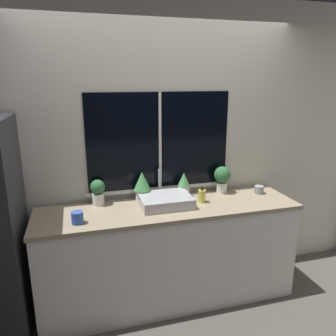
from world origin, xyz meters
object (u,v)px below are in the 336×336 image
object	(u,v)px
potted_plant_center_right	(184,184)
mug_grey	(259,190)
mug_blue	(77,218)
sink	(165,200)
potted_plant_far_left	(98,191)
potted_plant_center_left	(142,185)
potted_plant_far_right	(222,177)
soap_bottle	(202,196)

from	to	relation	value
potted_plant_center_right	mug_grey	distance (m)	0.74
potted_plant_center_right	mug_grey	bearing A→B (deg)	-9.60
potted_plant_center_right	mug_blue	distance (m)	1.04
sink	potted_plant_far_left	bearing A→B (deg)	162.87
sink	mug_blue	bearing A→B (deg)	-166.58
potted_plant_far_left	potted_plant_center_right	xyz separation A→B (m)	(0.79, 0.00, -0.01)
potted_plant_center_left	potted_plant_center_right	xyz separation A→B (m)	(0.40, 0.00, -0.03)
sink	potted_plant_far_right	size ratio (longest dim) A/B	1.71
potted_plant_far_left	soap_bottle	bearing A→B (deg)	-12.18
potted_plant_center_left	soap_bottle	world-z (taller)	potted_plant_center_left
soap_bottle	potted_plant_far_left	bearing A→B (deg)	167.82
mug_grey	mug_blue	xyz separation A→B (m)	(-1.70, -0.23, 0.01)
soap_bottle	mug_grey	distance (m)	0.62
potted_plant_center_left	mug_grey	size ratio (longest dim) A/B	3.03
sink	mug_blue	size ratio (longest dim) A/B	4.70
mug_blue	potted_plant_center_left	bearing A→B (deg)	31.35
mug_grey	potted_plant_center_right	bearing A→B (deg)	170.40
potted_plant_center_left	potted_plant_center_right	bearing A→B (deg)	0.00
soap_bottle	mug_blue	bearing A→B (deg)	-171.68
sink	potted_plant_center_right	size ratio (longest dim) A/B	1.93
soap_bottle	mug_blue	xyz separation A→B (m)	(-1.08, -0.16, -0.01)
potted_plant_far_right	soap_bottle	size ratio (longest dim) A/B	1.76
potted_plant_far_left	potted_plant_center_left	world-z (taller)	potted_plant_center_left
potted_plant_far_left	potted_plant_far_right	world-z (taller)	potted_plant_far_right
potted_plant_far_right	mug_blue	size ratio (longest dim) A/B	2.75
potted_plant_center_left	mug_grey	bearing A→B (deg)	-6.24
sink	mug_grey	world-z (taller)	sink
sink	soap_bottle	xyz separation A→B (m)	(0.34, -0.02, 0.02)
sink	potted_plant_center_left	bearing A→B (deg)	134.31
sink	mug_blue	xyz separation A→B (m)	(-0.75, -0.18, 0.00)
potted_plant_center_right	potted_plant_far_right	world-z (taller)	potted_plant_far_right
potted_plant_far_right	mug_blue	distance (m)	1.42
potted_plant_center_right	mug_blue	world-z (taller)	potted_plant_center_right
potted_plant_center_right	potted_plant_far_right	size ratio (longest dim) A/B	0.88
potted_plant_far_right	soap_bottle	xyz separation A→B (m)	(-0.28, -0.19, -0.09)
sink	potted_plant_center_right	distance (m)	0.30
potted_plant_far_left	soap_bottle	xyz separation A→B (m)	(0.90, -0.19, -0.06)
soap_bottle	mug_grey	size ratio (longest dim) A/B	1.67
potted_plant_far_right	potted_plant_center_left	bearing A→B (deg)	180.00
sink	soap_bottle	distance (m)	0.34
potted_plant_far_left	soap_bottle	size ratio (longest dim) A/B	1.54
soap_bottle	mug_blue	distance (m)	1.10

